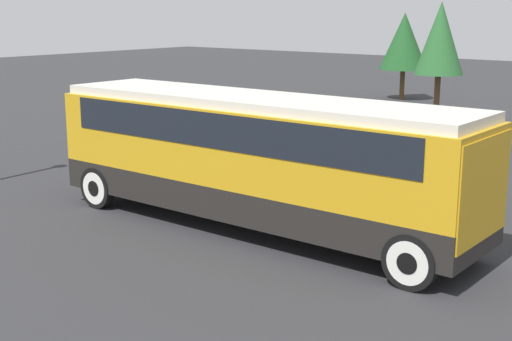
{
  "coord_description": "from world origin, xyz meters",
  "views": [
    {
      "loc": [
        10.27,
        -12.9,
        5.21
      ],
      "look_at": [
        0.0,
        0.0,
        1.45
      ],
      "focal_mm": 50.0,
      "sensor_mm": 36.0,
      "label": 1
    }
  ],
  "objects": [
    {
      "name": "tree_center",
      "position": [
        -4.08,
        18.99,
        3.82
      ],
      "size": [
        2.28,
        2.28,
        5.54
      ],
      "color": "brown",
      "rests_on": "ground_plane"
    },
    {
      "name": "parked_car_near",
      "position": [
        -3.1,
        7.28,
        0.65
      ],
      "size": [
        4.06,
        1.88,
        1.29
      ],
      "color": "navy",
      "rests_on": "ground_plane"
    },
    {
      "name": "parked_car_mid",
      "position": [
        1.06,
        5.17,
        0.69
      ],
      "size": [
        4.2,
        1.84,
        1.37
      ],
      "color": "silver",
      "rests_on": "ground_plane"
    },
    {
      "name": "ground_plane",
      "position": [
        0.0,
        0.0,
        0.0
      ],
      "size": [
        120.0,
        120.0,
        0.0
      ],
      "primitive_type": "plane",
      "color": "#2D2D30"
    },
    {
      "name": "tree_left",
      "position": [
        -8.95,
        24.93,
        3.35
      ],
      "size": [
        2.76,
        2.76,
        4.98
      ],
      "color": "brown",
      "rests_on": "ground_plane"
    },
    {
      "name": "tour_bus",
      "position": [
        0.1,
        -0.0,
        1.95
      ],
      "size": [
        11.08,
        2.62,
        3.22
      ],
      "color": "black",
      "rests_on": "ground_plane"
    }
  ]
}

